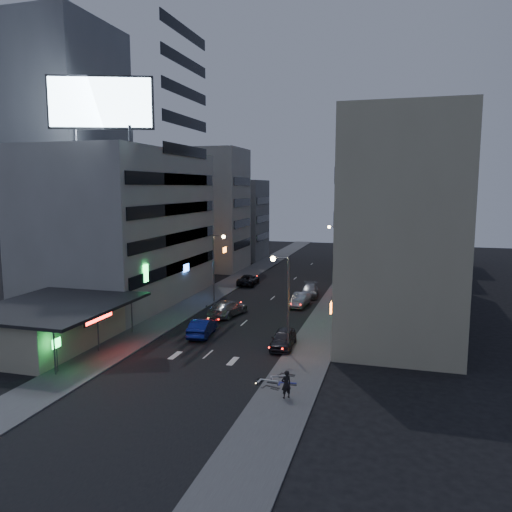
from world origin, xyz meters
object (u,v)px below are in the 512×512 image
at_px(scooter_blue, 297,375).
at_px(scooter_silver_b, 287,368).
at_px(road_car_blue, 202,327).
at_px(parked_car_right_mid, 300,300).
at_px(scooter_silver_a, 279,373).
at_px(parked_car_right_near, 283,339).
at_px(scooter_black_a, 281,381).
at_px(parked_car_right_far, 310,291).
at_px(parked_car_left, 248,280).
at_px(scooter_black_b, 296,368).
at_px(person, 286,384).
at_px(road_car_silver, 228,308).

xyz_separation_m(scooter_blue, scooter_silver_b, (-1.02, 1.20, -0.02)).
bearing_deg(scooter_blue, road_car_blue, 45.96).
relative_size(parked_car_right_mid, scooter_silver_a, 2.26).
bearing_deg(parked_car_right_mid, parked_car_right_near, -80.85).
height_order(parked_car_right_mid, scooter_black_a, parked_car_right_mid).
bearing_deg(scooter_black_a, parked_car_right_far, 21.02).
distance_m(parked_car_left, scooter_silver_a, 35.86).
relative_size(parked_car_right_mid, scooter_black_b, 2.74).
xyz_separation_m(parked_car_right_near, parked_car_left, (-11.00, 25.93, -0.06)).
relative_size(parked_car_right_near, parked_car_right_far, 0.91).
bearing_deg(scooter_blue, scooter_black_b, 10.37).
relative_size(scooter_blue, scooter_black_b, 1.11).
relative_size(parked_car_left, road_car_blue, 1.07).
height_order(scooter_black_a, scooter_silver_a, scooter_silver_a).
distance_m(parked_car_right_far, person, 31.27).
distance_m(parked_car_right_mid, scooter_black_b, 21.72).
bearing_deg(scooter_blue, scooter_silver_a, 87.58).
xyz_separation_m(road_car_silver, scooter_black_b, (10.51, -15.09, -0.20)).
xyz_separation_m(person, scooter_silver_a, (-1.11, 2.59, -0.31)).
distance_m(parked_car_right_near, person, 10.60).
bearing_deg(scooter_silver_b, parked_car_right_far, -13.33).
bearing_deg(road_car_silver, parked_car_right_far, -108.65).
distance_m(parked_car_right_near, scooter_silver_b, 6.68).
bearing_deg(road_car_silver, scooter_black_b, 136.12).
xyz_separation_m(road_car_blue, scooter_black_a, (9.89, -10.20, -0.17)).
distance_m(scooter_blue, scooter_silver_b, 1.58).
xyz_separation_m(road_car_silver, scooter_silver_b, (9.87, -15.36, -0.17)).
height_order(road_car_blue, scooter_silver_a, road_car_blue).
xyz_separation_m(parked_car_right_near, scooter_black_a, (1.86, -8.84, -0.15)).
bearing_deg(road_car_blue, scooter_silver_b, 134.55).
distance_m(person, scooter_silver_a, 2.84).
bearing_deg(road_car_blue, scooter_silver_a, 129.51).
distance_m(road_car_blue, scooter_silver_a, 13.10).
distance_m(road_car_silver, scooter_black_a, 20.38).
bearing_deg(scooter_silver_a, parked_car_left, 24.03).
bearing_deg(scooter_black_b, scooter_silver_b, 120.57).
relative_size(scooter_silver_a, scooter_silver_b, 1.14).
distance_m(parked_car_right_near, road_car_silver, 12.07).
distance_m(scooter_black_a, scooter_black_b, 2.71).
bearing_deg(parked_car_left, scooter_black_a, 106.57).
distance_m(scooter_black_b, scooter_silver_b, 0.70).
distance_m(parked_car_right_mid, parked_car_left, 14.36).
height_order(parked_car_right_far, scooter_black_b, parked_car_right_far).
height_order(parked_car_right_far, scooter_black_a, parked_car_right_far).
bearing_deg(scooter_black_a, scooter_black_b, 4.20).
distance_m(person, scooter_black_a, 1.65).
relative_size(scooter_black_a, scooter_black_b, 1.02).
bearing_deg(scooter_blue, parked_car_right_far, 4.08).
distance_m(parked_car_right_far, scooter_black_a, 29.75).
distance_m(road_car_blue, scooter_black_b, 12.84).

